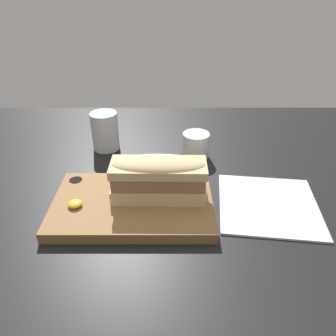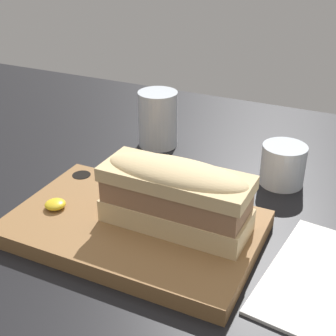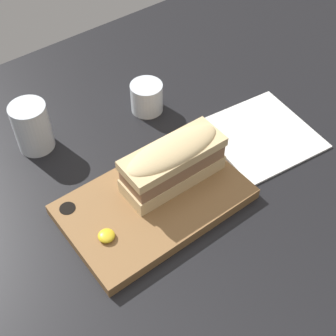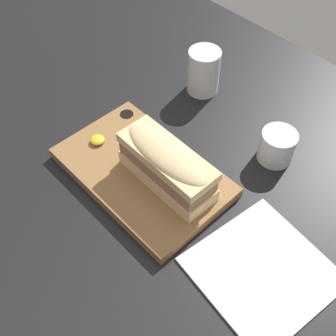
# 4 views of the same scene
# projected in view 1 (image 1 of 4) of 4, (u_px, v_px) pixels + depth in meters

# --- Properties ---
(dining_table) EXTENTS (1.85, 1.10, 0.02)m
(dining_table) POSITION_uv_depth(u_px,v_px,m) (107.00, 217.00, 0.63)
(dining_table) COLOR black
(dining_table) RESTS_ON ground
(serving_board) EXTENTS (0.30, 0.19, 0.02)m
(serving_board) POSITION_uv_depth(u_px,v_px,m) (134.00, 204.00, 0.63)
(serving_board) COLOR olive
(serving_board) RESTS_ON dining_table
(sandwich) EXTENTS (0.18, 0.07, 0.08)m
(sandwich) POSITION_uv_depth(u_px,v_px,m) (160.00, 176.00, 0.61)
(sandwich) COLOR #DBBC84
(sandwich) RESTS_ON serving_board
(mustard_dollop) EXTENTS (0.03, 0.03, 0.01)m
(mustard_dollop) POSITION_uv_depth(u_px,v_px,m) (76.00, 204.00, 0.61)
(mustard_dollop) COLOR gold
(mustard_dollop) RESTS_ON serving_board
(water_glass) EXTENTS (0.07, 0.07, 0.10)m
(water_glass) POSITION_uv_depth(u_px,v_px,m) (106.00, 133.00, 0.83)
(water_glass) COLOR silver
(water_glass) RESTS_ON dining_table
(wine_glass) EXTENTS (0.07, 0.07, 0.06)m
(wine_glass) POSITION_uv_depth(u_px,v_px,m) (197.00, 146.00, 0.80)
(wine_glass) COLOR silver
(wine_glass) RESTS_ON dining_table
(napkin) EXTENTS (0.21, 0.21, 0.00)m
(napkin) POSITION_uv_depth(u_px,v_px,m) (269.00, 205.00, 0.64)
(napkin) COLOR white
(napkin) RESTS_ON dining_table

